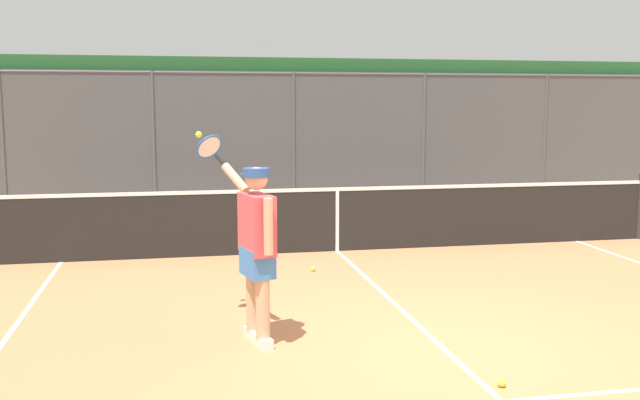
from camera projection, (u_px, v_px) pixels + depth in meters
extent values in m
plane|color=#C67A4C|center=(447.00, 352.00, 6.42)|extent=(60.00, 60.00, 0.00)
cube|color=white|center=(391.00, 301.00, 8.06)|extent=(0.05, 5.61, 0.01)
cylinder|color=#474C51|center=(545.00, 140.00, 15.55)|extent=(0.07, 0.07, 2.83)
cylinder|color=#474C51|center=(424.00, 141.00, 15.02)|extent=(0.07, 0.07, 2.83)
cylinder|color=#474C51|center=(294.00, 143.00, 14.48)|extent=(0.07, 0.07, 2.83)
cylinder|color=#474C51|center=(154.00, 144.00, 13.95)|extent=(0.07, 0.07, 2.83)
cylinder|color=#474C51|center=(3.00, 146.00, 13.42)|extent=(0.07, 0.07, 2.83)
cylinder|color=#474C51|center=(294.00, 73.00, 14.30)|extent=(16.54, 0.05, 0.05)
cube|color=#474C51|center=(294.00, 143.00, 14.48)|extent=(16.54, 0.02, 2.83)
cube|color=#235B2D|center=(289.00, 134.00, 15.10)|extent=(19.54, 0.90, 3.12)
cube|color=#ADADA8|center=(296.00, 209.00, 14.49)|extent=(17.54, 0.18, 0.15)
cylinder|color=#2D2D2D|center=(640.00, 206.00, 11.69)|extent=(0.09, 0.09, 1.07)
cube|color=black|center=(337.00, 221.00, 10.72)|extent=(10.05, 0.02, 0.91)
cube|color=white|center=(337.00, 189.00, 10.66)|extent=(10.05, 0.04, 0.05)
cube|color=white|center=(337.00, 221.00, 10.72)|extent=(0.05, 0.04, 0.91)
cube|color=silver|center=(263.00, 342.00, 6.55)|extent=(0.17, 0.28, 0.09)
cylinder|color=tan|center=(263.00, 297.00, 6.49)|extent=(0.13, 0.13, 0.75)
cube|color=silver|center=(253.00, 334.00, 6.78)|extent=(0.17, 0.28, 0.09)
cylinder|color=tan|center=(253.00, 290.00, 6.72)|extent=(0.13, 0.13, 0.75)
cube|color=#3D7AC6|center=(257.00, 262.00, 6.57)|extent=(0.31, 0.44, 0.26)
cube|color=#DB4C56|center=(257.00, 224.00, 6.52)|extent=(0.32, 0.50, 0.54)
cylinder|color=tan|center=(268.00, 227.00, 6.26)|extent=(0.08, 0.08, 0.50)
cylinder|color=tan|center=(235.00, 178.00, 6.84)|extent=(0.27, 0.36, 0.28)
sphere|color=tan|center=(256.00, 179.00, 6.46)|extent=(0.21, 0.21, 0.21)
cylinder|color=#284C93|center=(256.00, 172.00, 6.45)|extent=(0.29, 0.29, 0.08)
cube|color=#284C93|center=(252.00, 175.00, 6.56)|extent=(0.22, 0.22, 0.02)
cylinder|color=black|center=(221.00, 161.00, 6.99)|extent=(0.12, 0.16, 0.13)
torus|color=#28569E|center=(209.00, 147.00, 7.11)|extent=(0.35, 0.31, 0.26)
cylinder|color=silver|center=(209.00, 147.00, 7.11)|extent=(0.28, 0.25, 0.21)
sphere|color=#CCDB33|center=(199.00, 135.00, 7.22)|extent=(0.07, 0.07, 0.07)
sphere|color=#D6E042|center=(313.00, 269.00, 9.48)|extent=(0.07, 0.07, 0.07)
sphere|color=#C1D138|center=(502.00, 383.00, 5.61)|extent=(0.07, 0.07, 0.07)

